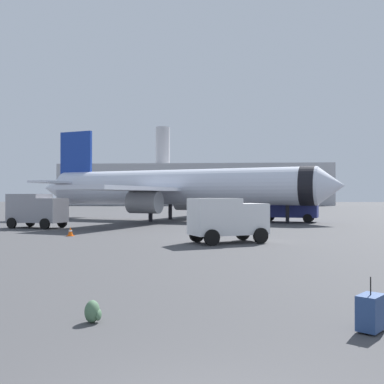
# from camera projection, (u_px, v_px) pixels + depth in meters

# --- Properties ---
(airplane_at_gate) EXTENTS (34.79, 31.81, 10.50)m
(airplane_at_gate) POSITION_uv_depth(u_px,v_px,m) (175.00, 187.00, 49.03)
(airplane_at_gate) COLOR silver
(airplane_at_gate) RESTS_ON ground
(service_truck) EXTENTS (5.22, 3.60, 2.90)m
(service_truck) POSITION_uv_depth(u_px,v_px,m) (37.00, 209.00, 38.10)
(service_truck) COLOR gray
(service_truck) RESTS_ON ground
(fuel_truck) EXTENTS (6.43, 4.04, 3.20)m
(fuel_truck) POSITION_uv_depth(u_px,v_px,m) (287.00, 205.00, 47.12)
(fuel_truck) COLOR navy
(fuel_truck) RESTS_ON ground
(cargo_van) EXTENTS (4.83, 3.85, 2.60)m
(cargo_van) POSITION_uv_depth(u_px,v_px,m) (227.00, 218.00, 25.99)
(cargo_van) COLOR white
(cargo_van) RESTS_ON ground
(safety_cone_near) EXTENTS (0.44, 0.44, 0.83)m
(safety_cone_near) POSITION_uv_depth(u_px,v_px,m) (213.00, 215.00, 55.22)
(safety_cone_near) COLOR #F2590C
(safety_cone_near) RESTS_ON ground
(safety_cone_mid) EXTENTS (0.44, 0.44, 0.63)m
(safety_cone_mid) POSITION_uv_depth(u_px,v_px,m) (70.00, 232.00, 30.42)
(safety_cone_mid) COLOR #F2590C
(safety_cone_mid) RESTS_ON ground
(rolling_suitcase) EXTENTS (0.71, 0.75, 1.10)m
(rolling_suitcase) POSITION_uv_depth(u_px,v_px,m) (371.00, 312.00, 9.00)
(rolling_suitcase) COLOR navy
(rolling_suitcase) RESTS_ON ground
(traveller_backpack) EXTENTS (0.36, 0.40, 0.48)m
(traveller_backpack) POSITION_uv_depth(u_px,v_px,m) (93.00, 312.00, 9.64)
(traveller_backpack) COLOR #476B4C
(traveller_backpack) RESTS_ON ground
(terminal_building) EXTENTS (80.29, 21.04, 24.16)m
(terminal_building) POSITION_uv_depth(u_px,v_px,m) (195.00, 185.00, 138.97)
(terminal_building) COLOR #B2B2B7
(terminal_building) RESTS_ON ground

